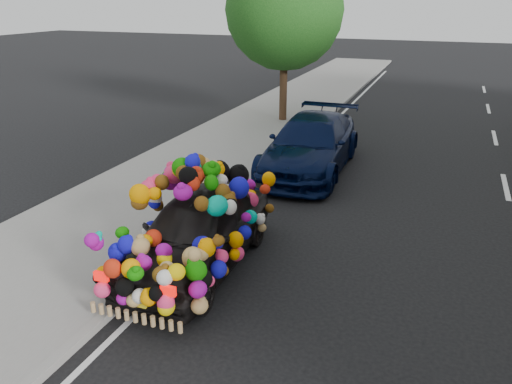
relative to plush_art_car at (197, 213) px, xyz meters
The scene contains 6 objects.
ground 2.43m from the plush_art_car, 35.52° to the left, with size 100.00×100.00×0.00m, color black.
sidewalk 2.97m from the plush_art_car, 152.80° to the left, with size 4.00×60.00×0.12m, color gray.
kerb 1.69m from the plush_art_car, 113.18° to the left, with size 0.15×60.00×0.13m, color gray.
tree_near_sidewalk 11.38m from the plush_art_car, 100.51° to the left, with size 4.20×4.20×6.13m.
plush_art_car is the anchor object (origin of this frame).
navy_sedan 5.81m from the plush_art_car, 85.62° to the left, with size 2.04×5.01×1.45m, color black.
Camera 1 is at (1.96, -8.19, 4.48)m, focal length 35.00 mm.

